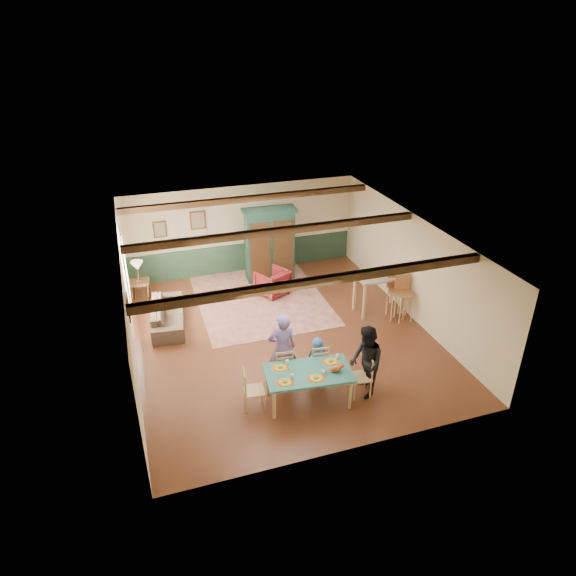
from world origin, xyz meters
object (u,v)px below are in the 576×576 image
object	(u,v)px
dining_table	(308,386)
person_man	(282,348)
armoire	(270,245)
armchair	(273,282)
cat	(336,368)
end_table	(141,292)
sofa	(168,314)
dining_chair_far_left	(283,365)
dining_chair_end_left	(254,390)
counter_table	(379,293)
bar_stool_left	(396,296)
table_lamp	(138,272)
dining_chair_far_right	(318,361)
dining_chair_end_right	(361,376)
person_woman	(366,362)
person_child	(317,358)
bar_stool_right	(404,299)

from	to	relation	value
dining_table	person_man	xyz separation A→B (m)	(-0.29, 0.81, 0.47)
armoire	armchair	distance (m)	1.26
cat	end_table	world-z (taller)	cat
sofa	dining_chair_far_left	bearing A→B (deg)	-140.51
dining_chair_far_left	dining_table	bearing A→B (deg)	119.05
dining_chair_end_left	armoire	distance (m)	5.94
dining_chair_end_left	sofa	world-z (taller)	dining_chair_end_left
counter_table	bar_stool_left	xyz separation A→B (m)	(0.26, -0.44, 0.08)
person_man	counter_table	world-z (taller)	person_man
end_table	table_lamp	distance (m)	0.62
bar_stool_left	dining_table	bearing A→B (deg)	-136.04
dining_chair_far_right	dining_chair_end_right	bearing A→B (deg)	136.17
person_woman	cat	bearing A→B (deg)	-81.87
person_child	bar_stool_left	bearing A→B (deg)	-142.06
bar_stool_right	armoire	bearing A→B (deg)	131.47
cat	bar_stool_right	xyz separation A→B (m)	(2.94, 2.42, -0.20)
dining_chair_end_left	end_table	bearing A→B (deg)	26.08
table_lamp	bar_stool_left	world-z (taller)	bar_stool_left
armoire	end_table	world-z (taller)	armoire
dining_chair_end_left	person_child	xyz separation A→B (m)	(1.56, 0.59, 0.03)
sofa	end_table	bearing A→B (deg)	28.31
dining_chair_far_right	person_man	xyz separation A→B (m)	(-0.75, 0.17, 0.37)
dining_chair_end_left	bar_stool_right	distance (m)	5.02
person_child	cat	distance (m)	0.93
dining_chair_far_left	counter_table	size ratio (longest dim) A/B	0.70
dining_chair_far_right	dining_table	bearing A→B (deg)	60.95
dining_table	table_lamp	world-z (taller)	table_lamp
cat	end_table	bearing A→B (deg)	128.72
bar_stool_left	person_child	bearing A→B (deg)	-141.19
dining_table	dining_chair_end_right	world-z (taller)	dining_chair_end_right
armchair	counter_table	size ratio (longest dim) A/B	0.62
counter_table	bar_stool_right	distance (m)	0.73
person_child	armchair	xyz separation A→B (m)	(0.19, 3.98, -0.11)
person_woman	person_man	bearing A→B (deg)	-115.87
dining_table	dining_chair_far_left	distance (m)	0.79
person_man	armoire	xyz separation A→B (m)	(1.17, 4.89, 0.27)
dining_table	counter_table	distance (m)	4.19
dining_chair_far_right	armchair	xyz separation A→B (m)	(0.19, 4.06, -0.09)
armoire	bar_stool_right	world-z (taller)	armoire
dining_chair_end_left	table_lamp	size ratio (longest dim) A/B	1.55
person_man	bar_stool_left	world-z (taller)	person_man
dining_chair_end_left	person_woman	xyz separation A→B (m)	(2.28, -0.27, 0.34)
dining_chair_end_right	dining_table	bearing A→B (deg)	-90.00
dining_table	person_woman	bearing A→B (deg)	-6.78
armchair	armoire	bearing A→B (deg)	-127.62
dining_table	dining_chair_end_left	world-z (taller)	dining_chair_end_left
dining_chair_far_left	person_man	distance (m)	0.38
dining_chair_far_left	armchair	bearing A→B (deg)	-96.75
dining_table	dining_chair_far_left	world-z (taller)	dining_chair_far_left
end_table	counter_table	xyz separation A→B (m)	(5.97, -2.48, 0.22)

